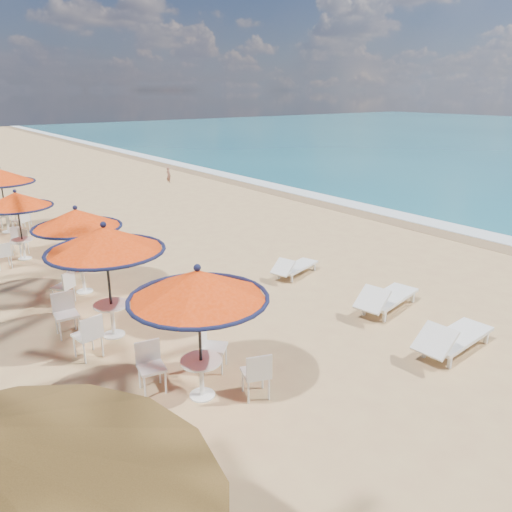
{
  "coord_description": "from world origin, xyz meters",
  "views": [
    {
      "loc": [
        -8.67,
        -6.4,
        5.26
      ],
      "look_at": [
        -1.33,
        3.34,
        1.2
      ],
      "focal_mm": 35.0,
      "sensor_mm": 36.0,
      "label": 1
    }
  ],
  "objects_px": {
    "lounger_near": "(452,338)",
    "station_2": "(76,227)",
    "station_3": "(16,208)",
    "lounger_mid": "(386,298)",
    "lounger_far": "(294,267)",
    "station_4": "(3,184)",
    "station_0": "(200,300)",
    "station_1": "(101,251)"
  },
  "relations": [
    {
      "from": "station_2",
      "to": "station_3",
      "type": "distance_m",
      "value": 4.08
    },
    {
      "from": "station_0",
      "to": "station_1",
      "type": "height_order",
      "value": "station_1"
    },
    {
      "from": "station_1",
      "to": "lounger_far",
      "type": "height_order",
      "value": "station_1"
    },
    {
      "from": "station_2",
      "to": "station_1",
      "type": "bearing_deg",
      "value": -97.6
    },
    {
      "from": "station_1",
      "to": "lounger_near",
      "type": "xyz_separation_m",
      "value": [
        5.42,
        -5.05,
        -1.65
      ]
    },
    {
      "from": "lounger_near",
      "to": "station_2",
      "type": "bearing_deg",
      "value": 117.93
    },
    {
      "from": "station_4",
      "to": "lounger_near",
      "type": "relative_size",
      "value": 1.13
    },
    {
      "from": "station_1",
      "to": "lounger_mid",
      "type": "xyz_separation_m",
      "value": [
        6.0,
        -2.84,
        -1.66
      ]
    },
    {
      "from": "lounger_near",
      "to": "lounger_far",
      "type": "distance_m",
      "value": 5.47
    },
    {
      "from": "lounger_mid",
      "to": "lounger_far",
      "type": "xyz_separation_m",
      "value": [
        -0.19,
        3.24,
        -0.07
      ]
    },
    {
      "from": "station_1",
      "to": "lounger_mid",
      "type": "relative_size",
      "value": 1.16
    },
    {
      "from": "station_3",
      "to": "lounger_near",
      "type": "height_order",
      "value": "station_3"
    },
    {
      "from": "station_4",
      "to": "lounger_far",
      "type": "bearing_deg",
      "value": -61.8
    },
    {
      "from": "station_4",
      "to": "lounger_mid",
      "type": "distance_m",
      "value": 14.96
    },
    {
      "from": "lounger_near",
      "to": "lounger_mid",
      "type": "distance_m",
      "value": 2.29
    },
    {
      "from": "station_1",
      "to": "station_0",
      "type": "bearing_deg",
      "value": -80.98
    },
    {
      "from": "station_3",
      "to": "lounger_mid",
      "type": "relative_size",
      "value": 1.01
    },
    {
      "from": "station_1",
      "to": "lounger_far",
      "type": "relative_size",
      "value": 1.41
    },
    {
      "from": "station_3",
      "to": "station_4",
      "type": "relative_size",
      "value": 0.9
    },
    {
      "from": "station_1",
      "to": "lounger_mid",
      "type": "distance_m",
      "value": 6.84
    },
    {
      "from": "lounger_mid",
      "to": "station_0",
      "type": "bearing_deg",
      "value": 172.13
    },
    {
      "from": "station_0",
      "to": "lounger_mid",
      "type": "height_order",
      "value": "station_0"
    },
    {
      "from": "station_1",
      "to": "lounger_far",
      "type": "xyz_separation_m",
      "value": [
        5.82,
        0.4,
        -1.72
      ]
    },
    {
      "from": "lounger_far",
      "to": "lounger_near",
      "type": "bearing_deg",
      "value": -110.15
    },
    {
      "from": "station_1",
      "to": "station_3",
      "type": "relative_size",
      "value": 1.15
    },
    {
      "from": "station_0",
      "to": "station_1",
      "type": "bearing_deg",
      "value": 99.02
    },
    {
      "from": "lounger_near",
      "to": "station_0",
      "type": "bearing_deg",
      "value": 155.08
    },
    {
      "from": "lounger_mid",
      "to": "station_2",
      "type": "bearing_deg",
      "value": 122.56
    },
    {
      "from": "station_3",
      "to": "lounger_near",
      "type": "xyz_separation_m",
      "value": [
        5.63,
        -12.04,
        -1.31
      ]
    },
    {
      "from": "station_3",
      "to": "lounger_mid",
      "type": "xyz_separation_m",
      "value": [
        6.21,
        -9.83,
        -1.32
      ]
    },
    {
      "from": "station_3",
      "to": "lounger_far",
      "type": "relative_size",
      "value": 1.23
    },
    {
      "from": "station_3",
      "to": "lounger_far",
      "type": "bearing_deg",
      "value": -47.57
    },
    {
      "from": "lounger_far",
      "to": "station_1",
      "type": "bearing_deg",
      "value": 168.01
    },
    {
      "from": "station_3",
      "to": "lounger_mid",
      "type": "distance_m",
      "value": 11.71
    },
    {
      "from": "station_4",
      "to": "station_2",
      "type": "bearing_deg",
      "value": -88.62
    },
    {
      "from": "station_1",
      "to": "station_3",
      "type": "height_order",
      "value": "station_1"
    },
    {
      "from": "station_0",
      "to": "lounger_mid",
      "type": "relative_size",
      "value": 1.11
    },
    {
      "from": "station_3",
      "to": "lounger_far",
      "type": "distance_m",
      "value": 9.04
    },
    {
      "from": "station_2",
      "to": "lounger_near",
      "type": "relative_size",
      "value": 1.07
    },
    {
      "from": "station_1",
      "to": "lounger_near",
      "type": "relative_size",
      "value": 1.17
    },
    {
      "from": "lounger_near",
      "to": "lounger_mid",
      "type": "bearing_deg",
      "value": 70.97
    },
    {
      "from": "station_4",
      "to": "lounger_mid",
      "type": "height_order",
      "value": "station_4"
    }
  ]
}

